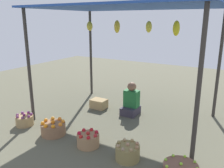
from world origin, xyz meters
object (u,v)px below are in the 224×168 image
at_px(basket_red_apples, 88,140).
at_px(basket_potatoes, 128,152).
at_px(basket_purple_onions, 25,120).
at_px(wooden_crate_near_vendor, 99,104).
at_px(basket_oranges, 53,128).
at_px(vendor_person, 131,102).

distance_m(basket_red_apples, basket_potatoes, 0.80).
distance_m(basket_purple_onions, wooden_crate_near_vendor, 1.84).
relative_size(basket_red_apples, basket_potatoes, 1.02).
distance_m(basket_purple_onions, basket_oranges, 0.83).
height_order(basket_red_apples, basket_potatoes, basket_potatoes).
bearing_deg(basket_red_apples, wooden_crate_near_vendor, 117.69).
relative_size(vendor_person, basket_purple_onions, 2.11).
relative_size(basket_purple_onions, basket_potatoes, 0.94).
height_order(basket_purple_onions, basket_oranges, basket_oranges).
relative_size(basket_purple_onions, basket_oranges, 0.78).
height_order(basket_oranges, basket_red_apples, basket_oranges).
xyz_separation_m(vendor_person, basket_red_apples, (-0.00, -1.74, -0.18)).
bearing_deg(basket_purple_onions, vendor_person, 45.66).
xyz_separation_m(vendor_person, wooden_crate_near_vendor, (-0.87, -0.08, -0.18)).
distance_m(basket_red_apples, wooden_crate_near_vendor, 1.88).
bearing_deg(basket_potatoes, basket_oranges, 178.85).
distance_m(basket_oranges, wooden_crate_near_vendor, 1.65).
height_order(vendor_person, basket_red_apples, vendor_person).
bearing_deg(wooden_crate_near_vendor, basket_red_apples, -62.31).
xyz_separation_m(vendor_person, basket_oranges, (-0.85, -1.72, -0.17)).
height_order(vendor_person, basket_oranges, vendor_person).
distance_m(vendor_person, basket_red_apples, 1.75).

